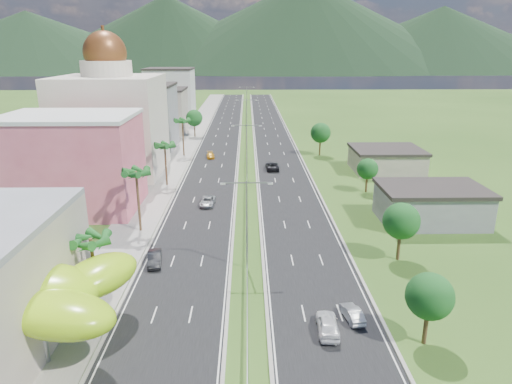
{
  "coord_description": "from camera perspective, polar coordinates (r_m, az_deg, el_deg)",
  "views": [
    {
      "loc": [
        0.11,
        -39.9,
        25.62
      ],
      "look_at": [
        1.24,
        18.42,
        7.0
      ],
      "focal_mm": 32.0,
      "sensor_mm": 36.0,
      "label": 1
    }
  ],
  "objects": [
    {
      "name": "ground",
      "position": [
        47.41,
        -1.1,
        -15.01
      ],
      "size": [
        500.0,
        500.0,
        0.0
      ],
      "primitive_type": "plane",
      "color": "#2D5119",
      "rests_on": "ground"
    },
    {
      "name": "road_left",
      "position": [
        132.61,
        -4.41,
        6.52
      ],
      "size": [
        11.0,
        260.0,
        0.04
      ],
      "primitive_type": "cube",
      "color": "black",
      "rests_on": "ground"
    },
    {
      "name": "road_right",
      "position": [
        132.6,
        2.12,
        6.56
      ],
      "size": [
        11.0,
        260.0,
        0.04
      ],
      "primitive_type": "cube",
      "color": "black",
      "rests_on": "ground"
    },
    {
      "name": "sidewalk_left",
      "position": [
        133.49,
        -8.51,
        6.47
      ],
      "size": [
        7.0,
        260.0,
        0.12
      ],
      "primitive_type": "cube",
      "color": "gray",
      "rests_on": "ground"
    },
    {
      "name": "median_guardrail",
      "position": [
        114.64,
        -1.15,
        5.11
      ],
      "size": [
        0.1,
        216.06,
        0.76
      ],
      "color": "gray",
      "rests_on": "ground"
    },
    {
      "name": "streetlight_median_b",
      "position": [
        53.35,
        -1.16,
        -3.02
      ],
      "size": [
        6.04,
        0.25,
        11.0
      ],
      "color": "gray",
      "rests_on": "ground"
    },
    {
      "name": "streetlight_median_c",
      "position": [
        91.85,
        -1.16,
        5.85
      ],
      "size": [
        6.04,
        0.25,
        11.0
      ],
      "color": "gray",
      "rests_on": "ground"
    },
    {
      "name": "streetlight_median_d",
      "position": [
        136.21,
        -1.17,
        9.74
      ],
      "size": [
        6.04,
        0.25,
        11.0
      ],
      "color": "gray",
      "rests_on": "ground"
    },
    {
      "name": "streetlight_median_e",
      "position": [
        180.88,
        -1.17,
        11.71
      ],
      "size": [
        6.04,
        0.25,
        11.0
      ],
      "color": "gray",
      "rests_on": "ground"
    },
    {
      "name": "lime_canopy",
      "position": [
        46.02,
        -27.42,
        -11.1
      ],
      "size": [
        18.0,
        15.0,
        7.4
      ],
      "color": "#98D014",
      "rests_on": "ground"
    },
    {
      "name": "pink_shophouse",
      "position": [
        79.29,
        -21.88,
        3.2
      ],
      "size": [
        20.0,
        15.0,
        15.0
      ],
      "primitive_type": "cube",
      "color": "#CE5468",
      "rests_on": "ground"
    },
    {
      "name": "domed_building",
      "position": [
        99.99,
        -17.64,
        8.68
      ],
      "size": [
        20.0,
        20.0,
        28.7
      ],
      "color": "beige",
      "rests_on": "ground"
    },
    {
      "name": "midrise_grey",
      "position": [
        124.18,
        -13.89,
        9.04
      ],
      "size": [
        16.0,
        15.0,
        16.0
      ],
      "primitive_type": "cube",
      "color": "gray",
      "rests_on": "ground"
    },
    {
      "name": "midrise_beige",
      "position": [
        145.72,
        -12.0,
        9.79
      ],
      "size": [
        16.0,
        15.0,
        13.0
      ],
      "primitive_type": "cube",
      "color": "#A19485",
      "rests_on": "ground"
    },
    {
      "name": "midrise_white",
      "position": [
        167.93,
        -10.62,
        11.73
      ],
      "size": [
        16.0,
        15.0,
        18.0
      ],
      "primitive_type": "cube",
      "color": "silver",
      "rests_on": "ground"
    },
    {
      "name": "shed_near",
      "position": [
        74.32,
        21.0,
        -1.64
      ],
      "size": [
        15.0,
        10.0,
        5.0
      ],
      "primitive_type": "cube",
      "color": "gray",
      "rests_on": "ground"
    },
    {
      "name": "shed_far",
      "position": [
        102.21,
        15.96,
        3.77
      ],
      "size": [
        14.0,
        12.0,
        4.4
      ],
      "primitive_type": "cube",
      "color": "#A19485",
      "rests_on": "ground"
    },
    {
      "name": "palm_tree_b",
      "position": [
        48.41,
        -19.94,
        -5.97
      ],
      "size": [
        3.6,
        3.6,
        8.1
      ],
      "color": "#47301C",
      "rests_on": "ground"
    },
    {
      "name": "palm_tree_c",
      "position": [
        66.09,
        -14.74,
        2.1
      ],
      "size": [
        3.6,
        3.6,
        9.6
      ],
      "color": "#47301C",
      "rests_on": "ground"
    },
    {
      "name": "palm_tree_d",
      "position": [
        88.19,
        -11.34,
        5.53
      ],
      "size": [
        3.6,
        3.6,
        8.6
      ],
      "color": "#47301C",
      "rests_on": "ground"
    },
    {
      "name": "palm_tree_e",
      "position": [
        112.34,
        -9.19,
        8.62
      ],
      "size": [
        3.6,
        3.6,
        9.4
      ],
      "color": "#47301C",
      "rests_on": "ground"
    },
    {
      "name": "leafy_tree_lfar",
      "position": [
        137.27,
        -7.73,
        9.15
      ],
      "size": [
        4.9,
        4.9,
        8.05
      ],
      "color": "#47301C",
      "rests_on": "ground"
    },
    {
      "name": "leafy_tree_ra",
      "position": [
        43.64,
        20.88,
        -12.11
      ],
      "size": [
        4.2,
        4.2,
        6.9
      ],
      "color": "#47301C",
      "rests_on": "ground"
    },
    {
      "name": "leafy_tree_rb",
      "position": [
        58.89,
        17.71,
        -3.49
      ],
      "size": [
        4.55,
        4.55,
        7.47
      ],
      "color": "#47301C",
      "rests_on": "ground"
    },
    {
      "name": "leafy_tree_rc",
      "position": [
        85.52,
        13.77,
        2.8
      ],
      "size": [
        3.85,
        3.85,
        6.33
      ],
      "color": "#47301C",
      "rests_on": "ground"
    },
    {
      "name": "leafy_tree_rd",
      "position": [
        113.13,
        8.07,
        7.33
      ],
      "size": [
        4.9,
        4.9,
        8.05
      ],
      "color": "#47301C",
      "rests_on": "ground"
    },
    {
      "name": "mountain_ridge",
      "position": [
        494.21,
        6.05,
        14.64
      ],
      "size": [
        860.0,
        140.0,
        90.0
      ],
      "primitive_type": null,
      "color": "black",
      "rests_on": "ground"
    },
    {
      "name": "car_dark_left",
      "position": [
        58.0,
        -12.56,
        -8.09
      ],
      "size": [
        2.29,
        4.82,
        1.53
      ],
      "primitive_type": "imported",
      "rotation": [
        0.0,
        0.0,
        0.15
      ],
      "color": "black",
      "rests_on": "road_left"
    },
    {
      "name": "car_silver_mid_left",
      "position": [
        77.38,
        -6.07,
        -1.17
      ],
      "size": [
        2.58,
        5.06,
        1.37
      ],
      "primitive_type": "imported",
      "rotation": [
        0.0,
        0.0,
        -0.06
      ],
      "color": "#999CA0",
      "rests_on": "road_left"
    },
    {
      "name": "car_yellow_far_left",
      "position": [
        110.64,
        -5.71,
        4.59
      ],
      "size": [
        2.36,
        4.6,
        1.28
      ],
      "primitive_type": "imported",
      "rotation": [
        0.0,
        0.0,
        0.13
      ],
      "color": "orange",
      "rests_on": "road_left"
    },
    {
      "name": "car_white_near_right",
      "position": [
        44.91,
        8.95,
        -15.99
      ],
      "size": [
        2.21,
        4.94,
        1.65
      ],
      "primitive_type": "imported",
      "rotation": [
        0.0,
        0.0,
        3.09
      ],
      "color": "white",
      "rests_on": "road_right"
    },
    {
      "name": "car_silver_right",
      "position": [
        47.21,
        11.94,
        -14.61
      ],
      "size": [
        1.96,
        4.1,
        1.3
      ],
      "primitive_type": "imported",
      "rotation": [
        0.0,
        0.0,
        3.3
      ],
      "color": "#A1A3A9",
      "rests_on": "road_right"
    },
    {
      "name": "car_dark_far_right",
      "position": [
        99.48,
        2.05,
        3.27
      ],
      "size": [
        2.86,
        5.87,
        1.61
      ],
      "primitive_type": "imported",
      "rotation": [
        0.0,
        0.0,
        3.17
      ],
      "color": "black",
      "rests_on": "road_right"
    }
  ]
}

